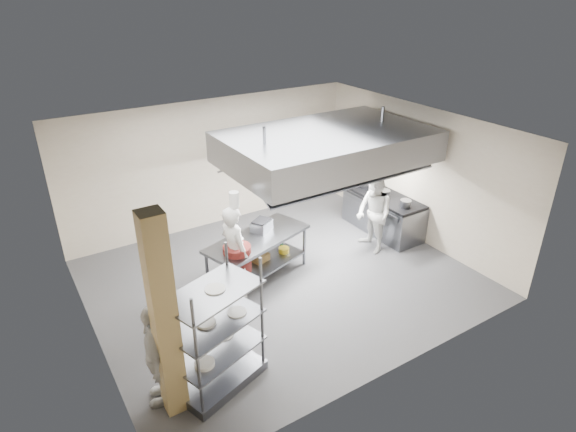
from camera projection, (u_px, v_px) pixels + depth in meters
floor at (282, 279)px, 9.52m from camera, size 7.00×7.00×0.00m
ceiling at (281, 132)px, 8.20m from camera, size 7.00×7.00×0.00m
wall_back at (214, 164)px, 11.13m from camera, size 7.00×0.00×7.00m
wall_left at (82, 265)px, 7.18m from camera, size 0.00×6.00×6.00m
wall_right at (417, 174)px, 10.54m from camera, size 0.00×6.00×6.00m
column at (164, 319)px, 6.03m from camera, size 0.30×0.30×3.00m
exhaust_hood at (327, 146)px, 9.39m from camera, size 4.00×2.50×0.60m
hood_strip_a at (288, 171)px, 9.10m from camera, size 1.60×0.12×0.04m
hood_strip_b at (361, 154)px, 9.96m from camera, size 1.60×0.12×0.04m
wall_shelf at (283, 152)px, 11.88m from camera, size 1.50×0.28×0.04m
island at (258, 258)px, 9.37m from camera, size 2.29×1.47×0.91m
island_worktop at (258, 239)px, 9.19m from camera, size 2.29×1.47×0.06m
island_undershelf at (258, 264)px, 9.44m from camera, size 2.10×1.33×0.04m
pass_rack at (215, 328)px, 6.67m from camera, size 1.49×1.14×1.97m
cooking_range at (383, 214)px, 11.19m from camera, size 0.80×2.00×0.84m
range_top at (385, 197)px, 11.00m from camera, size 0.78×1.96×0.06m
chef_head at (235, 252)px, 8.66m from camera, size 0.54×0.73×1.82m
chef_line at (374, 214)px, 10.20m from camera, size 0.75×0.91×1.73m
chef_plating at (157, 355)px, 6.48m from camera, size 0.67×1.00×1.57m
griddle at (261, 226)px, 9.40m from camera, size 0.50×0.47×0.19m
wicker_basket at (261, 258)px, 9.50m from camera, size 0.38×0.31×0.14m
stockpot at (384, 194)px, 10.81m from camera, size 0.27×0.27×0.19m
plate_stack at (217, 348)px, 6.83m from camera, size 0.28×0.28×0.05m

